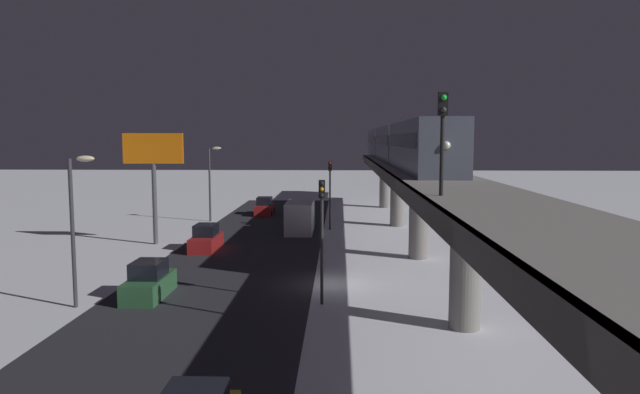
{
  "coord_description": "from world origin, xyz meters",
  "views": [
    {
      "loc": [
        -0.55,
        32.53,
        8.48
      ],
      "look_at": [
        1.34,
        -21.99,
        2.86
      ],
      "focal_mm": 31.93,
      "sensor_mm": 36.0,
      "label": 1
    }
  ],
  "objects_px": {
    "subway_train": "(395,143)",
    "traffic_light_mid": "(330,185)",
    "traffic_light_near": "(322,223)",
    "box_truck": "(300,217)",
    "sedan_red": "(265,208)",
    "rail_signal": "(443,125)",
    "sedan_red_2": "(206,239)",
    "commercial_billboard": "(153,159)",
    "sedan_green": "(149,283)"
  },
  "relations": [
    {
      "from": "sedan_red_2",
      "to": "traffic_light_mid",
      "type": "distance_m",
      "value": 14.0
    },
    {
      "from": "subway_train",
      "to": "box_truck",
      "type": "relative_size",
      "value": 7.5
    },
    {
      "from": "rail_signal",
      "to": "box_truck",
      "type": "bearing_deg",
      "value": -75.58
    },
    {
      "from": "rail_signal",
      "to": "commercial_billboard",
      "type": "distance_m",
      "value": 29.4
    },
    {
      "from": "rail_signal",
      "to": "sedan_green",
      "type": "xyz_separation_m",
      "value": [
        14.16,
        -7.22,
        -8.18
      ]
    },
    {
      "from": "sedan_red_2",
      "to": "sedan_green",
      "type": "distance_m",
      "value": 13.07
    },
    {
      "from": "sedan_red_2",
      "to": "traffic_light_mid",
      "type": "relative_size",
      "value": 0.69
    },
    {
      "from": "sedan_green",
      "to": "traffic_light_near",
      "type": "xyz_separation_m",
      "value": [
        -9.3,
        0.99,
        3.4
      ]
    },
    {
      "from": "sedan_red",
      "to": "commercial_billboard",
      "type": "height_order",
      "value": "commercial_billboard"
    },
    {
      "from": "box_truck",
      "to": "subway_train",
      "type": "bearing_deg",
      "value": -145.66
    },
    {
      "from": "traffic_light_near",
      "to": "traffic_light_mid",
      "type": "xyz_separation_m",
      "value": [
        0.0,
        -23.96,
        0.0
      ]
    },
    {
      "from": "sedan_red",
      "to": "traffic_light_mid",
      "type": "distance_m",
      "value": 13.26
    },
    {
      "from": "rail_signal",
      "to": "box_truck",
      "type": "relative_size",
      "value": 0.54
    },
    {
      "from": "sedan_red",
      "to": "traffic_light_near",
      "type": "bearing_deg",
      "value": 102.32
    },
    {
      "from": "commercial_billboard",
      "to": "traffic_light_near",
      "type": "bearing_deg",
      "value": 130.54
    },
    {
      "from": "rail_signal",
      "to": "traffic_light_near",
      "type": "relative_size",
      "value": 0.62
    },
    {
      "from": "rail_signal",
      "to": "traffic_light_mid",
      "type": "xyz_separation_m",
      "value": [
        4.86,
        -30.19,
        -4.78
      ]
    },
    {
      "from": "traffic_light_near",
      "to": "commercial_billboard",
      "type": "height_order",
      "value": "commercial_billboard"
    },
    {
      "from": "traffic_light_mid",
      "to": "sedan_green",
      "type": "bearing_deg",
      "value": 67.96
    },
    {
      "from": "rail_signal",
      "to": "traffic_light_mid",
      "type": "relative_size",
      "value": 0.62
    },
    {
      "from": "sedan_red_2",
      "to": "traffic_light_near",
      "type": "relative_size",
      "value": 0.69
    },
    {
      "from": "sedan_red",
      "to": "traffic_light_near",
      "type": "height_order",
      "value": "traffic_light_near"
    },
    {
      "from": "traffic_light_near",
      "to": "commercial_billboard",
      "type": "bearing_deg",
      "value": -49.46
    },
    {
      "from": "rail_signal",
      "to": "sedan_green",
      "type": "bearing_deg",
      "value": -27.01
    },
    {
      "from": "subway_train",
      "to": "sedan_red",
      "type": "relative_size",
      "value": 13.34
    },
    {
      "from": "subway_train",
      "to": "traffic_light_near",
      "type": "height_order",
      "value": "subway_train"
    },
    {
      "from": "commercial_billboard",
      "to": "box_truck",
      "type": "bearing_deg",
      "value": -148.45
    },
    {
      "from": "rail_signal",
      "to": "sedan_red_2",
      "type": "xyz_separation_m",
      "value": [
        14.16,
        -20.29,
        -8.18
      ]
    },
    {
      "from": "sedan_red",
      "to": "sedan_red_2",
      "type": "relative_size",
      "value": 0.95
    },
    {
      "from": "traffic_light_near",
      "to": "traffic_light_mid",
      "type": "distance_m",
      "value": 23.96
    },
    {
      "from": "traffic_light_near",
      "to": "box_truck",
      "type": "bearing_deg",
      "value": -83.35
    },
    {
      "from": "box_truck",
      "to": "traffic_light_mid",
      "type": "relative_size",
      "value": 1.16
    },
    {
      "from": "subway_train",
      "to": "traffic_light_mid",
      "type": "height_order",
      "value": "subway_train"
    },
    {
      "from": "sedan_red",
      "to": "traffic_light_mid",
      "type": "xyz_separation_m",
      "value": [
        -7.5,
        10.39,
        3.41
      ]
    },
    {
      "from": "sedan_green",
      "to": "traffic_light_mid",
      "type": "relative_size",
      "value": 0.66
    },
    {
      "from": "sedan_green",
      "to": "subway_train",
      "type": "bearing_deg",
      "value": -119.04
    },
    {
      "from": "box_truck",
      "to": "sedan_red_2",
      "type": "bearing_deg",
      "value": 54.08
    },
    {
      "from": "rail_signal",
      "to": "traffic_light_near",
      "type": "bearing_deg",
      "value": -52.05
    },
    {
      "from": "traffic_light_near",
      "to": "rail_signal",
      "type": "bearing_deg",
      "value": 127.95
    },
    {
      "from": "sedan_red",
      "to": "subway_train",
      "type": "bearing_deg",
      "value": 160.78
    },
    {
      "from": "traffic_light_mid",
      "to": "commercial_billboard",
      "type": "bearing_deg",
      "value": 28.87
    },
    {
      "from": "subway_train",
      "to": "traffic_light_mid",
      "type": "relative_size",
      "value": 8.67
    },
    {
      "from": "rail_signal",
      "to": "sedan_green",
      "type": "height_order",
      "value": "rail_signal"
    },
    {
      "from": "sedan_green",
      "to": "commercial_billboard",
      "type": "height_order",
      "value": "commercial_billboard"
    },
    {
      "from": "rail_signal",
      "to": "sedan_red_2",
      "type": "distance_m",
      "value": 26.06
    },
    {
      "from": "sedan_red",
      "to": "commercial_billboard",
      "type": "relative_size",
      "value": 0.47
    },
    {
      "from": "subway_train",
      "to": "box_truck",
      "type": "bearing_deg",
      "value": 34.34
    },
    {
      "from": "sedan_red_2",
      "to": "rail_signal",
      "type": "bearing_deg",
      "value": 124.91
    },
    {
      "from": "sedan_red",
      "to": "traffic_light_near",
      "type": "relative_size",
      "value": 0.65
    },
    {
      "from": "sedan_green",
      "to": "box_truck",
      "type": "height_order",
      "value": "box_truck"
    }
  ]
}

